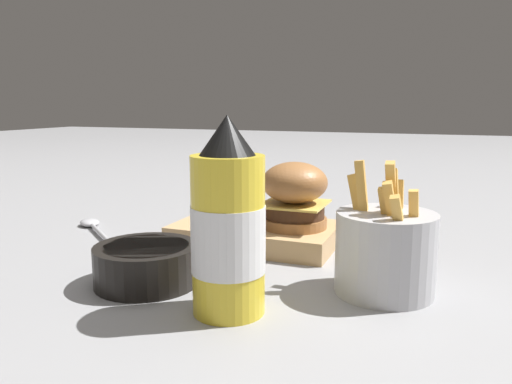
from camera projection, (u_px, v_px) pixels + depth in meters
ground_plane at (262, 251)px, 0.74m from camera, size 6.00×6.00×0.00m
serving_board at (256, 234)px, 0.77m from camera, size 0.25×0.15×0.03m
burger at (294, 194)px, 0.74m from camera, size 0.10×0.10×0.10m
ketchup_bottle at (228, 228)px, 0.51m from camera, size 0.08×0.08×0.20m
fries_basket at (385, 251)px, 0.57m from camera, size 0.11×0.11×0.15m
side_bowl at (147, 263)px, 0.60m from camera, size 0.13×0.13×0.05m
spoon at (93, 225)px, 0.86m from camera, size 0.16×0.13×0.01m
ketchup_puddle at (368, 234)px, 0.82m from camera, size 0.05×0.05×0.00m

